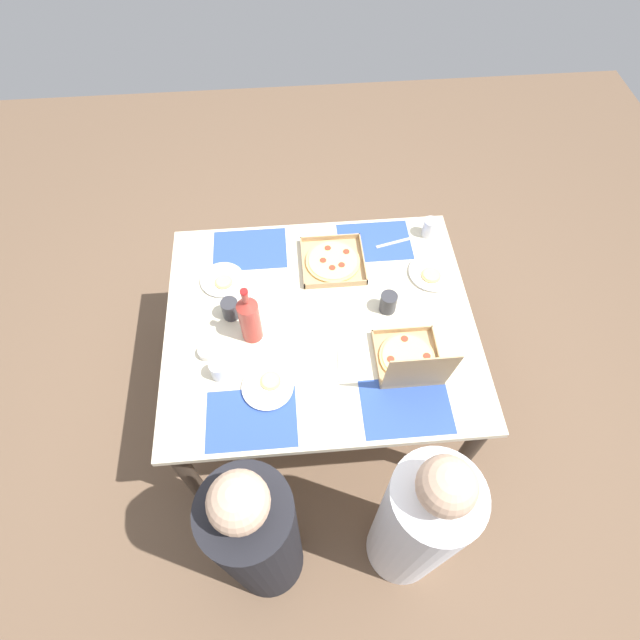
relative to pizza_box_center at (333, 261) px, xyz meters
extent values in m
plane|color=brown|center=(0.09, 0.33, -0.73)|extent=(6.00, 6.00, 0.00)
cylinder|color=#3F3328|center=(-0.54, -0.21, -0.39)|extent=(0.07, 0.07, 0.69)
cylinder|color=#3F3328|center=(0.72, -0.21, -0.39)|extent=(0.07, 0.07, 0.69)
cylinder|color=#3F3328|center=(-0.54, 0.86, -0.39)|extent=(0.07, 0.07, 0.69)
cylinder|color=#3F3328|center=(0.72, 0.86, -0.39)|extent=(0.07, 0.07, 0.69)
cube|color=beige|center=(0.09, 0.33, -0.03)|extent=(1.38, 1.19, 0.03)
cube|color=#2D4C9E|center=(-0.22, -0.12, -0.01)|extent=(0.36, 0.26, 0.00)
cube|color=#2D4C9E|center=(0.40, -0.12, -0.01)|extent=(0.36, 0.26, 0.00)
cube|color=#2D4C9E|center=(-0.22, 0.77, -0.01)|extent=(0.36, 0.26, 0.00)
cube|color=#2D4C9E|center=(0.40, 0.77, -0.01)|extent=(0.36, 0.26, 0.00)
cube|color=tan|center=(0.00, 0.00, -0.01)|extent=(0.30, 0.30, 0.01)
cube|color=tan|center=(-0.15, 0.00, 0.01)|extent=(0.01, 0.30, 0.03)
cube|color=tan|center=(0.15, 0.00, 0.01)|extent=(0.01, 0.30, 0.03)
cube|color=tan|center=(0.00, -0.15, 0.01)|extent=(0.30, 0.01, 0.03)
cube|color=tan|center=(0.00, 0.15, 0.01)|extent=(0.30, 0.01, 0.03)
cylinder|color=#E0B76B|center=(0.00, 0.00, 0.00)|extent=(0.26, 0.26, 0.01)
cylinder|color=#EFD67F|center=(0.00, 0.00, 0.01)|extent=(0.24, 0.24, 0.00)
cylinder|color=red|center=(0.05, 0.00, 0.01)|extent=(0.03, 0.03, 0.00)
cylinder|color=red|center=(0.01, 0.05, 0.01)|extent=(0.03, 0.03, 0.00)
cylinder|color=red|center=(-0.04, 0.03, 0.01)|extent=(0.03, 0.03, 0.00)
cylinder|color=red|center=(-0.07, -0.05, 0.01)|extent=(0.03, 0.03, 0.00)
cylinder|color=red|center=(0.02, -0.08, 0.01)|extent=(0.03, 0.03, 0.00)
cube|color=tan|center=(-0.26, 0.55, -0.01)|extent=(0.27, 0.27, 0.01)
cube|color=tan|center=(-0.39, 0.55, 0.01)|extent=(0.01, 0.27, 0.03)
cube|color=tan|center=(-0.13, 0.55, 0.01)|extent=(0.01, 0.27, 0.03)
cube|color=tan|center=(-0.26, 0.42, 0.01)|extent=(0.27, 0.01, 0.03)
cube|color=tan|center=(-0.26, 0.68, 0.01)|extent=(0.27, 0.01, 0.03)
cylinder|color=#E0B76B|center=(-0.26, 0.55, 0.00)|extent=(0.24, 0.24, 0.01)
cylinder|color=#EFD67F|center=(-0.26, 0.55, 0.01)|extent=(0.21, 0.21, 0.00)
cylinder|color=red|center=(-0.19, 0.56, 0.01)|extent=(0.03, 0.03, 0.00)
cylinder|color=red|center=(-0.26, 0.61, 0.01)|extent=(0.03, 0.03, 0.00)
cylinder|color=red|center=(-0.34, 0.56, 0.01)|extent=(0.03, 0.03, 0.00)
cylinder|color=red|center=(-0.27, 0.47, 0.01)|extent=(0.03, 0.03, 0.00)
cube|color=tan|center=(-0.26, 0.71, 0.16)|extent=(0.27, 0.04, 0.27)
cylinder|color=white|center=(0.53, 0.07, -0.01)|extent=(0.20, 0.20, 0.01)
cylinder|color=white|center=(0.53, 0.07, 0.00)|extent=(0.20, 0.20, 0.01)
cylinder|color=#E0B76B|center=(0.52, 0.09, 0.01)|extent=(0.08, 0.08, 0.01)
cylinder|color=#EFD67F|center=(0.52, 0.09, 0.01)|extent=(0.07, 0.07, 0.00)
cylinder|color=white|center=(0.33, 0.64, -0.01)|extent=(0.20, 0.20, 0.01)
cylinder|color=white|center=(0.33, 0.64, 0.00)|extent=(0.21, 0.21, 0.01)
cylinder|color=#E0B76B|center=(0.32, 0.62, 0.01)|extent=(0.09, 0.09, 0.01)
cylinder|color=#EFD67F|center=(0.32, 0.62, 0.01)|extent=(0.07, 0.07, 0.00)
cylinder|color=white|center=(-0.47, 0.11, -0.01)|extent=(0.22, 0.22, 0.01)
cylinder|color=white|center=(-0.47, 0.11, 0.00)|extent=(0.23, 0.23, 0.01)
cylinder|color=#E0B76B|center=(-0.45, 0.13, 0.01)|extent=(0.09, 0.09, 0.01)
cylinder|color=#EFD67F|center=(-0.45, 0.13, 0.01)|extent=(0.08, 0.08, 0.00)
cylinder|color=#B2382D|center=(0.39, 0.38, 0.10)|extent=(0.09, 0.09, 0.22)
cone|color=#B2382D|center=(0.39, 0.38, 0.23)|extent=(0.09, 0.09, 0.04)
cylinder|color=#B2382D|center=(0.39, 0.38, 0.27)|extent=(0.03, 0.03, 0.06)
cylinder|color=red|center=(0.39, 0.38, 0.31)|extent=(0.03, 0.03, 0.01)
cylinder|color=silver|center=(-0.50, -0.15, 0.04)|extent=(0.07, 0.07, 0.10)
cylinder|color=#333338|center=(0.48, 0.27, 0.04)|extent=(0.08, 0.08, 0.10)
cylinder|color=silver|center=(0.53, 0.57, 0.03)|extent=(0.07, 0.07, 0.09)
cylinder|color=#333338|center=(-0.22, 0.29, 0.04)|extent=(0.08, 0.08, 0.10)
cylinder|color=white|center=(0.58, 0.46, 0.01)|extent=(0.08, 0.08, 0.04)
cube|color=#B7B7BC|center=(0.02, 0.54, -0.01)|extent=(0.03, 0.21, 0.00)
cube|color=#B7B7BC|center=(-0.32, -0.10, -0.01)|extent=(0.19, 0.06, 0.00)
cube|color=#B7B7BC|center=(0.16, 0.34, -0.01)|extent=(0.17, 0.11, 0.00)
cylinder|color=white|center=(-0.22, 1.18, -0.25)|extent=(0.32, 0.32, 0.97)
sphere|color=#D1A889|center=(-0.22, 1.18, 0.33)|extent=(0.19, 0.19, 0.19)
cylinder|color=black|center=(0.40, 1.18, -0.24)|extent=(0.32, 0.32, 0.99)
sphere|color=#D1A889|center=(0.40, 1.18, 0.36)|extent=(0.19, 0.19, 0.19)
camera|label=1|loc=(0.19, 1.56, 1.87)|focal=28.22mm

